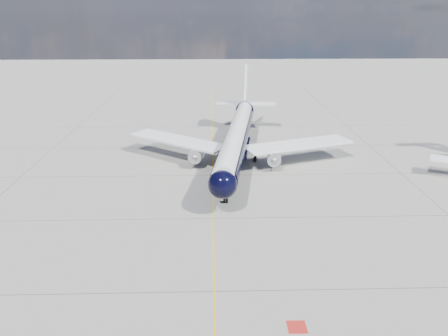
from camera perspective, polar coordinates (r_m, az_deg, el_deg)
The scene contains 4 objects.
ground at distance 73.42m, azimuth -1.48°, elevation 0.45°, with size 320.00×320.00×0.00m, color gray.
taxiway_centerline at distance 68.73m, azimuth -1.46°, elevation -0.95°, with size 0.16×160.00×0.01m, color #E9AB0C.
red_marking at distance 38.84m, azimuth 9.50°, elevation -19.80°, with size 1.60×1.60×0.01m, color maroon.
main_airliner at distance 74.11m, azimuth 1.72°, elevation 4.15°, with size 39.16×48.05×13.90m.
Camera 1 is at (-0.06, -39.10, 24.80)m, focal length 35.00 mm.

